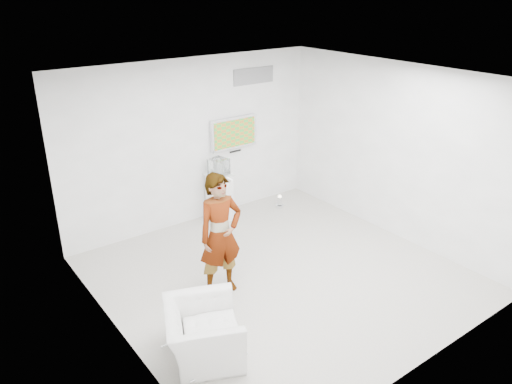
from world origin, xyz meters
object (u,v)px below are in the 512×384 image
person (220,235)px  floor_uplight (280,201)px  armchair (203,332)px  tv (234,133)px  pedestal (220,197)px

person → floor_uplight: (2.51, 1.74, -0.78)m
armchair → floor_uplight: 4.41m
tv → armchair: 4.42m
tv → floor_uplight: (0.73, -0.51, -1.42)m
pedestal → floor_uplight: size_ratio=3.56×
armchair → tv: bearing=-15.9°
pedestal → armchair: bearing=-125.9°
pedestal → floor_uplight: pedestal is taller
tv → person: (-1.77, -2.25, -0.65)m
person → pedestal: size_ratio=2.01×
armchair → floor_uplight: bearing=-27.5°
tv → person: bearing=-128.2°
person → armchair: size_ratio=1.81×
armchair → floor_uplight: armchair is taller
pedestal → tv: bearing=25.1°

